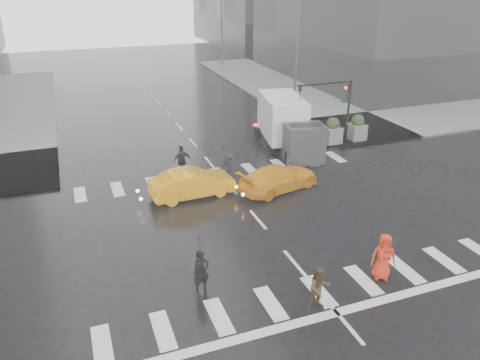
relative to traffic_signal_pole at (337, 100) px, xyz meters
name	(u,v)px	position (x,y,z in m)	size (l,w,h in m)	color
ground	(258,220)	(-9.01, -8.01, -3.22)	(120.00, 120.00, 0.00)	black
sidewalk_ne	(377,99)	(10.49, 9.49, -3.14)	(35.00, 35.00, 0.15)	slate
road_markings	(258,219)	(-9.01, -8.01, -3.21)	(18.00, 48.00, 0.01)	silver
traffic_signal_pole	(337,100)	(0.00, 0.00, 0.00)	(4.45, 0.42, 4.50)	black
street_lamp_near	(295,50)	(1.86, 9.99, 1.73)	(2.15, 0.22, 9.00)	#59595B
street_lamp_far	(221,26)	(1.86, 29.99, 1.73)	(2.15, 0.22, 9.00)	#59595B
planter_west	(307,134)	(-2.01, 0.19, -2.23)	(1.10, 1.10, 1.80)	slate
planter_mid	(332,131)	(-0.01, 0.19, -2.23)	(1.10, 1.10, 1.80)	slate
planter_east	(357,128)	(1.99, 0.19, -2.23)	(1.10, 1.10, 1.80)	slate
pedestrian_black	(201,255)	(-13.15, -12.40, -1.63)	(1.04, 1.06, 2.43)	black
pedestrian_brown	(319,288)	(-9.49, -14.81, -2.37)	(0.83, 0.64, 1.70)	#4B341A
pedestrian_orange	(383,257)	(-6.26, -14.09, -2.24)	(1.12, 0.96, 1.95)	red
pedestrian_far_a	(182,161)	(-11.11, -1.41, -2.29)	(1.09, 0.66, 1.86)	black
pedestrian_far_b	(229,166)	(-8.61, -2.73, -2.44)	(1.00, 0.55, 1.55)	black
taxi_mid	(193,183)	(-11.27, -4.35, -2.46)	(1.60, 4.60, 1.52)	#FFA20D
taxi_rear	(279,178)	(-6.60, -5.19, -2.52)	(1.94, 4.22, 1.39)	#FFA20D
box_truck	(288,124)	(-3.42, 0.31, -1.37)	(2.45, 6.53, 3.47)	white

